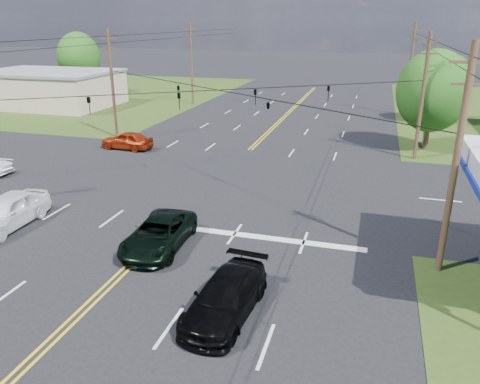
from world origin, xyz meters
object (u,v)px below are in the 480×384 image
(pole_right_far, at_px, (410,68))
(tree_right_a, at_px, (433,91))
(pole_se, at_px, (456,161))
(pickup_dkgreen, at_px, (159,234))
(suv_black, at_px, (226,297))
(pole_nw, at_px, (112,83))
(retail_nw, at_px, (49,90))
(pickup_white, at_px, (7,211))
(pole_left_far, at_px, (192,63))
(pole_ne, at_px, (423,95))
(tree_far_l, at_px, (79,57))
(tree_right_b, at_px, (447,82))

(pole_right_far, distance_m, tree_right_a, 16.03)
(pole_se, relative_size, pickup_dkgreen, 1.84)
(pole_right_far, relative_size, suv_black, 2.01)
(pole_nw, bearing_deg, retail_nw, 142.59)
(pole_se, height_order, pickup_white, pole_se)
(pole_left_far, distance_m, tree_right_a, 31.39)
(retail_nw, relative_size, tree_right_a, 1.96)
(pole_ne, relative_size, tree_far_l, 1.09)
(retail_nw, bearing_deg, pickup_white, -55.93)
(pickup_white, bearing_deg, pole_se, 2.28)
(pickup_dkgreen, bearing_deg, pole_ne, 53.98)
(pickup_white, bearing_deg, pole_left_far, 95.78)
(retail_nw, bearing_deg, tree_right_a, -12.80)
(pole_right_far, bearing_deg, tree_right_a, -86.42)
(pole_se, xyz_separation_m, pole_ne, (0.00, 18.00, 0.00))
(retail_nw, xyz_separation_m, pole_right_far, (43.00, 6.00, 3.17))
(retail_nw, relative_size, pole_ne, 1.68)
(tree_far_l, bearing_deg, suv_black, -51.45)
(pole_ne, bearing_deg, suv_black, -108.34)
(pole_left_far, xyz_separation_m, tree_far_l, (-19.00, 4.00, 0.03))
(pole_se, xyz_separation_m, pickup_dkgreen, (-12.50, -1.41, -4.20))
(pole_ne, relative_size, tree_right_b, 1.34)
(retail_nw, bearing_deg, pickup_dkgreen, -46.74)
(tree_far_l, bearing_deg, retail_nw, -78.69)
(retail_nw, height_order, tree_far_l, tree_far_l)
(pole_left_far, distance_m, pickup_white, 38.94)
(pole_nw, relative_size, pickup_white, 1.86)
(pickup_dkgreen, xyz_separation_m, pickup_white, (-8.60, 0.02, 0.15))
(pickup_white, bearing_deg, retail_nw, 122.57)
(tree_right_a, xyz_separation_m, tree_right_b, (2.50, 12.00, -0.65))
(pole_nw, bearing_deg, pickup_white, -75.81)
(tree_far_l, bearing_deg, pole_right_far, -5.08)
(retail_nw, relative_size, tree_far_l, 1.83)
(pole_ne, xyz_separation_m, suv_black, (-7.84, -23.64, -4.19))
(pickup_dkgreen, bearing_deg, pole_nw, 121.57)
(pole_se, relative_size, pole_nw, 1.00)
(pole_right_far, height_order, tree_right_a, pole_right_far)
(pole_ne, height_order, tree_right_b, pole_ne)
(retail_nw, relative_size, pickup_white, 3.13)
(pole_left_far, bearing_deg, pole_nw, -90.00)
(suv_black, relative_size, pickup_white, 0.98)
(pole_right_far, relative_size, tree_right_b, 1.41)
(pole_right_far, bearing_deg, tree_far_l, 174.92)
(tree_right_b, height_order, tree_far_l, tree_far_l)
(retail_nw, bearing_deg, pole_right_far, 7.94)
(pole_ne, distance_m, tree_right_b, 15.42)
(pole_se, xyz_separation_m, pole_right_far, (0.00, 37.00, 0.25))
(pole_se, height_order, pickup_dkgreen, pole_se)
(retail_nw, height_order, pole_right_far, pole_right_far)
(tree_right_a, bearing_deg, pole_se, -92.73)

